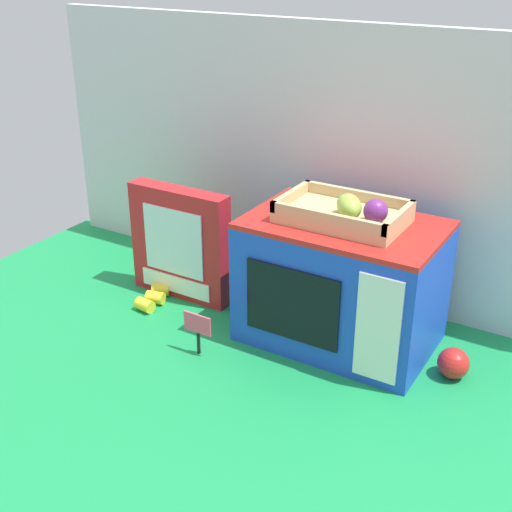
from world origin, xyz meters
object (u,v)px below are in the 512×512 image
at_px(cookie_set_box, 180,244).
at_px(loose_toy_apple, 453,363).
at_px(price_sign, 198,328).
at_px(toy_microwave, 341,282).
at_px(food_groups_crate, 346,213).
at_px(loose_toy_banana, 154,297).

bearing_deg(cookie_set_box, loose_toy_apple, -0.09).
height_order(cookie_set_box, loose_toy_apple, cookie_set_box).
xyz_separation_m(cookie_set_box, price_sign, (0.20, -0.21, -0.08)).
height_order(cookie_set_box, price_sign, cookie_set_box).
bearing_deg(price_sign, toy_microwave, 42.85).
bearing_deg(food_groups_crate, price_sign, -138.02).
relative_size(food_groups_crate, price_sign, 2.63).
distance_m(food_groups_crate, cookie_set_box, 0.47).
bearing_deg(loose_toy_apple, toy_microwave, 176.52).
distance_m(toy_microwave, price_sign, 0.34).
distance_m(cookie_set_box, price_sign, 0.30).
bearing_deg(food_groups_crate, loose_toy_apple, -2.70).
height_order(cookie_set_box, loose_toy_banana, cookie_set_box).
distance_m(food_groups_crate, loose_toy_banana, 0.57).
xyz_separation_m(food_groups_crate, loose_toy_banana, (-0.47, -0.09, -0.30)).
xyz_separation_m(toy_microwave, cookie_set_box, (-0.44, -0.02, -0.00)).
relative_size(price_sign, loose_toy_banana, 0.77).
height_order(price_sign, loose_toy_apple, price_sign).
height_order(food_groups_crate, loose_toy_banana, food_groups_crate).
relative_size(toy_microwave, price_sign, 4.21).
distance_m(toy_microwave, food_groups_crate, 0.17).
distance_m(loose_toy_banana, loose_toy_apple, 0.75).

